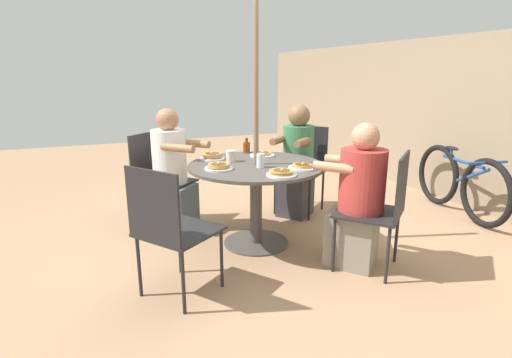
# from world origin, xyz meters

# --- Properties ---
(ground_plane) EXTENTS (12.00, 12.00, 0.00)m
(ground_plane) POSITION_xyz_m (0.00, 0.00, 0.00)
(ground_plane) COLOR tan
(back_fence) EXTENTS (10.00, 0.06, 1.89)m
(back_fence) POSITION_xyz_m (0.00, 2.62, 0.95)
(back_fence) COLOR gray
(back_fence) RESTS_ON ground
(patio_table) EXTENTS (1.16, 1.16, 0.72)m
(patio_table) POSITION_xyz_m (0.00, 0.00, 0.58)
(patio_table) COLOR #4C4742
(patio_table) RESTS_ON ground
(umbrella_pole) EXTENTS (0.04, 0.04, 2.38)m
(umbrella_pole) POSITION_xyz_m (0.00, 0.00, 1.19)
(umbrella_pole) COLOR #846B4C
(umbrella_pole) RESTS_ON ground
(patio_chair_north) EXTENTS (0.66, 0.66, 0.92)m
(patio_chair_north) POSITION_xyz_m (-0.78, -0.72, 0.52)
(patio_chair_north) COLOR #232326
(patio_chair_north) RESTS_ON ground
(diner_north) EXTENTS (0.57, 0.56, 1.16)m
(diner_north) POSITION_xyz_m (-0.65, -0.60, 0.54)
(diner_north) COLOR slate
(diner_north) RESTS_ON ground
(patio_chair_east) EXTENTS (0.65, 0.65, 0.92)m
(patio_chair_east) POSITION_xyz_m (0.61, -0.86, 0.52)
(patio_chair_east) COLOR #232326
(patio_chair_east) RESTS_ON ground
(patio_chair_south) EXTENTS (0.65, 0.65, 0.92)m
(patio_chair_south) POSITION_xyz_m (0.81, 0.68, 0.52)
(patio_chair_south) COLOR #232326
(patio_chair_south) RESTS_ON ground
(diner_south) EXTENTS (0.58, 0.56, 1.13)m
(diner_south) POSITION_xyz_m (0.67, 0.56, 0.51)
(diner_south) COLOR gray
(diner_south) RESTS_ON ground
(patio_chair_west) EXTENTS (0.65, 0.65, 0.92)m
(patio_chair_west) POSITION_xyz_m (-0.66, 0.83, 0.52)
(patio_chair_west) COLOR #232326
(patio_chair_west) RESTS_ON ground
(diner_west) EXTENTS (0.54, 0.56, 1.17)m
(diner_west) POSITION_xyz_m (-0.55, 0.69, 0.54)
(diner_west) COLOR #3D3D42
(diner_west) RESTS_ON ground
(pancake_plate_a) EXTENTS (0.23, 0.23, 0.05)m
(pancake_plate_a) POSITION_xyz_m (-0.29, 0.18, 0.74)
(pancake_plate_a) COLOR white
(pancake_plate_a) RESTS_ON patio_table
(pancake_plate_b) EXTENTS (0.23, 0.23, 0.06)m
(pancake_plate_b) POSITION_xyz_m (0.06, -0.35, 0.75)
(pancake_plate_b) COLOR white
(pancake_plate_b) RESTS_ON patio_table
(pancake_plate_c) EXTENTS (0.23, 0.23, 0.06)m
(pancake_plate_c) POSITION_xyz_m (0.44, 0.02, 0.74)
(pancake_plate_c) COLOR white
(pancake_plate_c) RESTS_ON patio_table
(pancake_plate_d) EXTENTS (0.23, 0.23, 0.05)m
(pancake_plate_d) POSITION_xyz_m (0.30, 0.28, 0.74)
(pancake_plate_d) COLOR white
(pancake_plate_d) RESTS_ON patio_table
(pancake_plate_e) EXTENTS (0.23, 0.23, 0.07)m
(pancake_plate_e) POSITION_xyz_m (-0.34, -0.29, 0.75)
(pancake_plate_e) COLOR white
(pancake_plate_e) RESTS_ON patio_table
(syrup_bottle) EXTENTS (0.09, 0.07, 0.15)m
(syrup_bottle) POSITION_xyz_m (-0.50, 0.11, 0.78)
(syrup_bottle) COLOR brown
(syrup_bottle) RESTS_ON patio_table
(coffee_cup) EXTENTS (0.09, 0.09, 0.10)m
(coffee_cup) POSITION_xyz_m (-0.18, -0.16, 0.77)
(coffee_cup) COLOR beige
(coffee_cup) RESTS_ON patio_table
(drinking_glass_a) EXTENTS (0.07, 0.07, 0.12)m
(drinking_glass_a) POSITION_xyz_m (0.13, -0.01, 0.78)
(drinking_glass_a) COLOR silver
(drinking_glass_a) RESTS_ON patio_table
(bicycle) EXTENTS (1.42, 0.45, 0.71)m
(bicycle) POSITION_xyz_m (0.11, 2.30, 0.35)
(bicycle) COLOR black
(bicycle) RESTS_ON ground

